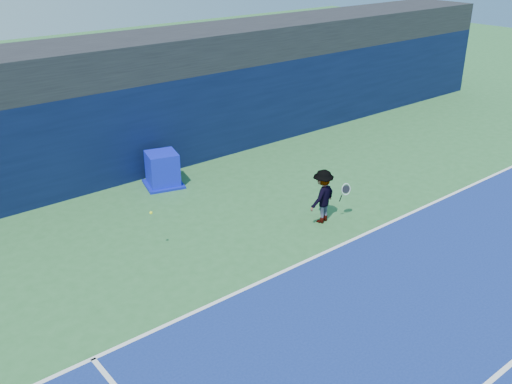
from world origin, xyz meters
The scene contains 7 objects.
ground centered at (0.00, 0.00, 0.00)m, with size 80.00×80.00×0.00m, color #2F6835.
baseline centered at (0.00, 3.00, 0.01)m, with size 24.00×0.10×0.01m, color white.
stadium_band centered at (0.00, 11.50, 3.60)m, with size 36.00×3.00×1.20m, color black.
back_wall_assembly centered at (0.00, 10.50, 1.50)m, with size 36.00×1.03×3.00m.
equipment_cart centered at (0.20, 9.16, 0.49)m, with size 1.39×1.39×1.08m.
tennis_player centered at (2.28, 4.27, 0.75)m, with size 1.27×0.76×1.51m.
tennis_ball centered at (-2.14, 5.69, 1.10)m, with size 0.07×0.07×0.07m.
Camera 1 is at (-7.94, -5.40, 7.21)m, focal length 40.00 mm.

